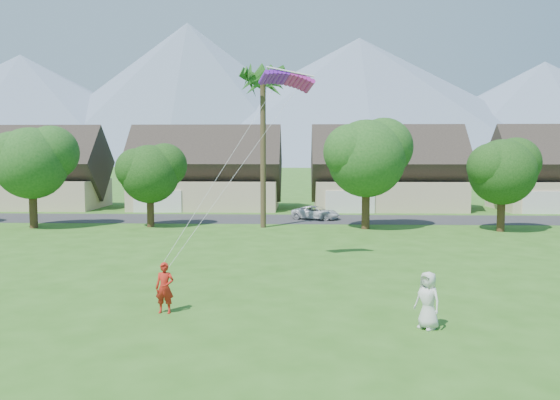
{
  "coord_description": "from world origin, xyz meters",
  "views": [
    {
      "loc": [
        0.88,
        -14.25,
        5.91
      ],
      "look_at": [
        0.0,
        10.0,
        3.8
      ],
      "focal_mm": 35.0,
      "sensor_mm": 36.0,
      "label": 1
    }
  ],
  "objects_px": {
    "kite_flyer": "(165,288)",
    "parked_car": "(316,213)",
    "parafoil_kite": "(287,78)",
    "watcher": "(428,300)"
  },
  "relations": [
    {
      "from": "parked_car",
      "to": "parafoil_kite",
      "type": "xyz_separation_m",
      "value": [
        -2.11,
        -19.96,
        9.13
      ]
    },
    {
      "from": "watcher",
      "to": "parafoil_kite",
      "type": "height_order",
      "value": "parafoil_kite"
    },
    {
      "from": "kite_flyer",
      "to": "watcher",
      "type": "relative_size",
      "value": 0.97
    },
    {
      "from": "kite_flyer",
      "to": "parked_car",
      "type": "distance_m",
      "value": 29.4
    },
    {
      "from": "kite_flyer",
      "to": "watcher",
      "type": "distance_m",
      "value": 9.39
    },
    {
      "from": "parked_car",
      "to": "parafoil_kite",
      "type": "bearing_deg",
      "value": -165.75
    },
    {
      "from": "parked_car",
      "to": "watcher",
      "type": "bearing_deg",
      "value": -154.27
    },
    {
      "from": "kite_flyer",
      "to": "parafoil_kite",
      "type": "distance_m",
      "value": 13.1
    },
    {
      "from": "parked_car",
      "to": "parafoil_kite",
      "type": "relative_size",
      "value": 1.44
    },
    {
      "from": "kite_flyer",
      "to": "parafoil_kite",
      "type": "xyz_separation_m",
      "value": [
        4.29,
        8.73,
        8.77
      ]
    }
  ]
}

